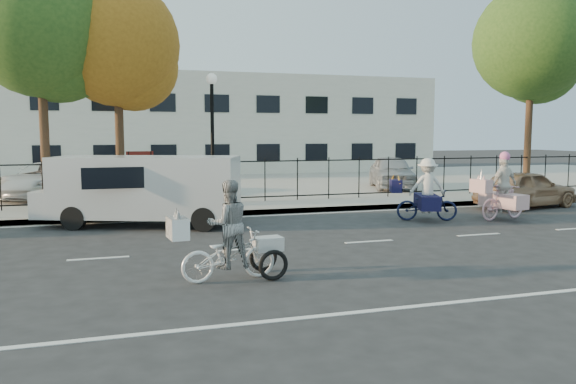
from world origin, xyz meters
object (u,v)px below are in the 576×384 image
object	(u,v)px
lamppost	(212,115)
lot_car_c	(96,176)
lot_car_d	(392,172)
gold_sedan	(526,189)
zebra_trike	(229,242)
bull_bike	(426,196)
white_van	(143,188)
lot_car_b	(48,180)
unicorn_bike	(503,195)

from	to	relation	value
lamppost	lot_car_c	size ratio (longest dim) A/B	0.99
lot_car_d	gold_sedan	bearing A→B (deg)	-54.60
zebra_trike	bull_bike	bearing A→B (deg)	-60.06
lamppost	lot_car_d	world-z (taller)	lamppost
lot_car_c	bull_bike	bearing A→B (deg)	-59.43
lot_car_d	zebra_trike	bearing A→B (deg)	-108.83
gold_sedan	lot_car_d	distance (m)	6.43
zebra_trike	white_van	size ratio (longest dim) A/B	0.35
lamppost	lot_car_b	xyz separation A→B (m)	(-5.51, 3.80, -2.31)
lamppost	unicorn_bike	xyz separation A→B (m)	(7.65, -4.92, -2.37)
lamppost	gold_sedan	xyz separation A→B (m)	(10.20, -2.86, -2.46)
gold_sedan	lot_car_b	xyz separation A→B (m)	(-15.71, 6.66, 0.16)
lamppost	gold_sedan	bearing A→B (deg)	-15.66
unicorn_bike	zebra_trike	bearing A→B (deg)	103.65
bull_bike	lot_car_d	size ratio (longest dim) A/B	0.48
lamppost	bull_bike	distance (m)	7.39
bull_bike	unicorn_bike	bearing A→B (deg)	-84.05
unicorn_bike	lot_car_d	xyz separation A→B (m)	(0.72, 8.22, 0.12)
white_van	lot_car_d	world-z (taller)	white_van
white_van	lot_car_b	distance (m)	7.41
zebra_trike	lot_car_d	size ratio (longest dim) A/B	0.49
white_van	lot_car_c	distance (m)	7.48
gold_sedan	bull_bike	bearing A→B (deg)	96.95
white_van	lot_car_c	bearing A→B (deg)	121.41
unicorn_bike	white_van	world-z (taller)	unicorn_bike
bull_bike	gold_sedan	xyz separation A→B (m)	(4.74, 1.51, -0.07)
white_van	lot_car_b	xyz separation A→B (m)	(-3.10, 6.72, -0.24)
lamppost	white_van	distance (m)	4.31
gold_sedan	unicorn_bike	bearing A→B (deg)	118.19
zebra_trike	unicorn_bike	world-z (taller)	unicorn_bike
bull_bike	white_van	world-z (taller)	white_van
lot_car_b	white_van	bearing A→B (deg)	-43.43
white_van	lot_car_d	bearing A→B (deg)	50.42
bull_bike	white_van	distance (m)	8.00
lamppost	unicorn_bike	world-z (taller)	lamppost
lamppost	white_van	size ratio (longest dim) A/B	0.75
gold_sedan	zebra_trike	bearing A→B (deg)	108.24
unicorn_bike	bull_bike	bearing A→B (deg)	63.91
zebra_trike	white_van	distance (m)	6.40
zebra_trike	gold_sedan	bearing A→B (deg)	-66.80
unicorn_bike	gold_sedan	bearing A→B (deg)	-63.12
bull_bike	lot_car_b	world-z (taller)	bull_bike
lamppost	zebra_trike	xyz separation A→B (m)	(-1.29, -9.22, -2.44)
lot_car_c	lot_car_b	bearing A→B (deg)	-175.71
white_van	lot_car_d	distance (m)	12.44
gold_sedan	lot_car_b	bearing A→B (deg)	56.31
unicorn_bike	lot_car_d	world-z (taller)	unicorn_bike
lot_car_b	lot_car_c	xyz separation A→B (m)	(1.68, 0.62, 0.06)
lamppost	bull_bike	bearing A→B (deg)	-38.69
gold_sedan	lot_car_d	bearing A→B (deg)	5.85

